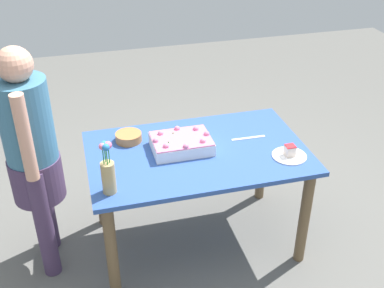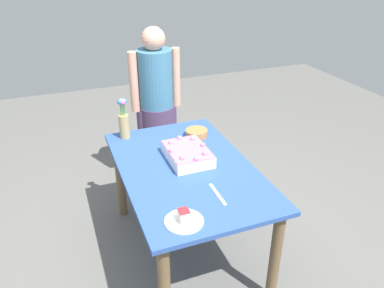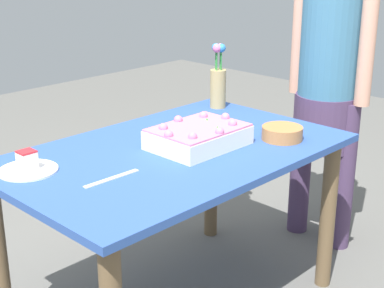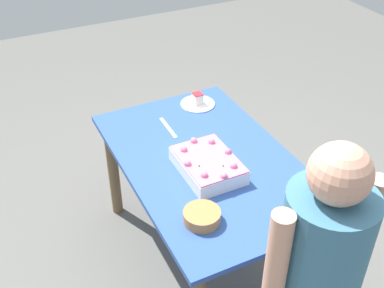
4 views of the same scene
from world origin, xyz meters
name	(u,v)px [view 2 (image 2 of 4)]	position (x,y,z in m)	size (l,w,h in m)	color
ground_plane	(187,249)	(0.00, 0.00, 0.00)	(8.00, 8.00, 0.00)	#5E5D58
dining_table	(186,181)	(0.00, 0.00, 0.62)	(1.38, 0.86, 0.74)	#2D4F98
sheet_cake	(187,154)	(-0.09, 0.04, 0.78)	(0.37, 0.27, 0.11)	white
serving_plate_with_slice	(184,219)	(0.53, -0.21, 0.76)	(0.21, 0.21, 0.08)	white
cake_knife	(218,194)	(0.37, 0.07, 0.74)	(0.23, 0.02, 0.00)	silver
flower_vase	(124,122)	(-0.58, -0.29, 0.88)	(0.08, 0.08, 0.32)	tan
fruit_bowl	(197,133)	(-0.40, 0.24, 0.77)	(0.17, 0.17, 0.06)	#B3733E
person_standing	(156,100)	(-0.99, 0.08, 0.85)	(0.31, 0.45, 1.49)	#483455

